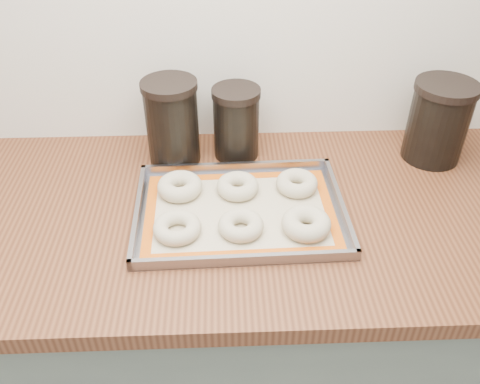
{
  "coord_description": "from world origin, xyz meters",
  "views": [
    {
      "loc": [
        -0.17,
        0.79,
        1.63
      ],
      "look_at": [
        -0.13,
        1.66,
        0.96
      ],
      "focal_mm": 38.0,
      "sensor_mm": 36.0,
      "label": 1
    }
  ],
  "objects_px": {
    "bagel_back_left": "(180,186)",
    "bagel_back_right": "(297,183)",
    "canister_left": "(172,122)",
    "bagel_front_right": "(306,224)",
    "bagel_front_mid": "(241,225)",
    "bagel_front_left": "(177,228)",
    "bagel_back_mid": "(238,186)",
    "canister_mid": "(236,123)",
    "canister_right": "(438,121)",
    "baking_tray": "(240,211)"
  },
  "relations": [
    {
      "from": "bagel_front_left",
      "to": "canister_right",
      "type": "relative_size",
      "value": 0.5
    },
    {
      "from": "bagel_back_left",
      "to": "bagel_front_right",
      "type": "bearing_deg",
      "value": -27.47
    },
    {
      "from": "bagel_front_left",
      "to": "bagel_front_mid",
      "type": "xyz_separation_m",
      "value": [
        0.13,
        0.0,
        0.0
      ]
    },
    {
      "from": "baking_tray",
      "to": "canister_left",
      "type": "distance_m",
      "value": 0.29
    },
    {
      "from": "bagel_back_right",
      "to": "bagel_back_mid",
      "type": "bearing_deg",
      "value": -177.35
    },
    {
      "from": "bagel_back_mid",
      "to": "canister_mid",
      "type": "distance_m",
      "value": 0.18
    },
    {
      "from": "bagel_front_mid",
      "to": "canister_mid",
      "type": "bearing_deg",
      "value": 89.93
    },
    {
      "from": "bagel_back_mid",
      "to": "bagel_front_mid",
      "type": "bearing_deg",
      "value": -89.02
    },
    {
      "from": "canister_mid",
      "to": "canister_right",
      "type": "bearing_deg",
      "value": -3.52
    },
    {
      "from": "bagel_front_left",
      "to": "bagel_front_mid",
      "type": "bearing_deg",
      "value": 0.79
    },
    {
      "from": "bagel_back_mid",
      "to": "canister_left",
      "type": "height_order",
      "value": "canister_left"
    },
    {
      "from": "baking_tray",
      "to": "bagel_front_left",
      "type": "bearing_deg",
      "value": -153.69
    },
    {
      "from": "bagel_back_right",
      "to": "canister_mid",
      "type": "bearing_deg",
      "value": 129.67
    },
    {
      "from": "canister_right",
      "to": "bagel_back_right",
      "type": "bearing_deg",
      "value": -159.79
    },
    {
      "from": "canister_left",
      "to": "bagel_front_left",
      "type": "bearing_deg",
      "value": -85.5
    },
    {
      "from": "bagel_front_left",
      "to": "bagel_front_right",
      "type": "xyz_separation_m",
      "value": [
        0.27,
        -0.0,
        0.0
      ]
    },
    {
      "from": "bagel_back_mid",
      "to": "bagel_back_right",
      "type": "distance_m",
      "value": 0.14
    },
    {
      "from": "canister_mid",
      "to": "bagel_back_left",
      "type": "bearing_deg",
      "value": -129.14
    },
    {
      "from": "canister_right",
      "to": "bagel_back_left",
      "type": "bearing_deg",
      "value": -167.82
    },
    {
      "from": "bagel_front_mid",
      "to": "bagel_back_left",
      "type": "relative_size",
      "value": 0.93
    },
    {
      "from": "bagel_back_mid",
      "to": "canister_mid",
      "type": "relative_size",
      "value": 0.53
    },
    {
      "from": "bagel_back_left",
      "to": "canister_mid",
      "type": "relative_size",
      "value": 0.56
    },
    {
      "from": "bagel_front_mid",
      "to": "canister_mid",
      "type": "height_order",
      "value": "canister_mid"
    },
    {
      "from": "bagel_front_mid",
      "to": "canister_right",
      "type": "height_order",
      "value": "canister_right"
    },
    {
      "from": "baking_tray",
      "to": "bagel_back_left",
      "type": "xyz_separation_m",
      "value": [
        -0.14,
        0.07,
        0.02
      ]
    },
    {
      "from": "bagel_front_mid",
      "to": "canister_right",
      "type": "xyz_separation_m",
      "value": [
        0.5,
        0.28,
        0.08
      ]
    },
    {
      "from": "baking_tray",
      "to": "bagel_back_right",
      "type": "distance_m",
      "value": 0.16
    },
    {
      "from": "bagel_back_left",
      "to": "bagel_back_right",
      "type": "distance_m",
      "value": 0.27
    },
    {
      "from": "bagel_back_mid",
      "to": "bagel_back_right",
      "type": "xyz_separation_m",
      "value": [
        0.14,
        0.01,
        -0.0
      ]
    },
    {
      "from": "baking_tray",
      "to": "canister_right",
      "type": "relative_size",
      "value": 2.29
    },
    {
      "from": "baking_tray",
      "to": "bagel_front_right",
      "type": "distance_m",
      "value": 0.15
    },
    {
      "from": "bagel_front_right",
      "to": "bagel_back_right",
      "type": "xyz_separation_m",
      "value": [
        -0.0,
        0.15,
        -0.0
      ]
    },
    {
      "from": "canister_left",
      "to": "bagel_front_right",
      "type": "bearing_deg",
      "value": -44.77
    },
    {
      "from": "baking_tray",
      "to": "bagel_back_right",
      "type": "xyz_separation_m",
      "value": [
        0.14,
        0.08,
        0.02
      ]
    },
    {
      "from": "canister_left",
      "to": "baking_tray",
      "type": "bearing_deg",
      "value": -54.9
    },
    {
      "from": "bagel_front_mid",
      "to": "canister_right",
      "type": "distance_m",
      "value": 0.58
    },
    {
      "from": "bagel_front_right",
      "to": "bagel_back_mid",
      "type": "relative_size",
      "value": 1.07
    },
    {
      "from": "bagel_front_left",
      "to": "canister_left",
      "type": "bearing_deg",
      "value": 94.5
    },
    {
      "from": "bagel_front_mid",
      "to": "canister_left",
      "type": "relative_size",
      "value": 0.45
    },
    {
      "from": "bagel_back_left",
      "to": "canister_right",
      "type": "bearing_deg",
      "value": 12.18
    },
    {
      "from": "bagel_back_mid",
      "to": "bagel_back_left",
      "type": "bearing_deg",
      "value": 178.81
    },
    {
      "from": "bagel_back_right",
      "to": "canister_right",
      "type": "relative_size",
      "value": 0.48
    },
    {
      "from": "baking_tray",
      "to": "canister_mid",
      "type": "relative_size",
      "value": 2.54
    },
    {
      "from": "baking_tray",
      "to": "bagel_front_mid",
      "type": "relative_size",
      "value": 4.87
    },
    {
      "from": "canister_left",
      "to": "canister_right",
      "type": "height_order",
      "value": "canister_left"
    },
    {
      "from": "bagel_back_left",
      "to": "canister_right",
      "type": "xyz_separation_m",
      "value": [
        0.63,
        0.14,
        0.08
      ]
    },
    {
      "from": "baking_tray",
      "to": "canister_right",
      "type": "distance_m",
      "value": 0.55
    },
    {
      "from": "baking_tray",
      "to": "canister_mid",
      "type": "distance_m",
      "value": 0.26
    },
    {
      "from": "canister_right",
      "to": "bagel_front_left",
      "type": "bearing_deg",
      "value": -156.31
    },
    {
      "from": "bagel_front_mid",
      "to": "bagel_back_right",
      "type": "bearing_deg",
      "value": 46.22
    }
  ]
}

